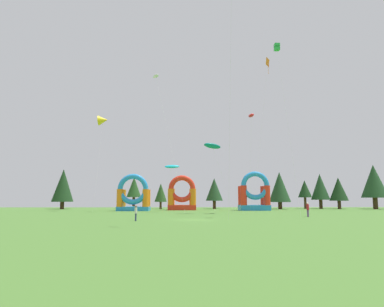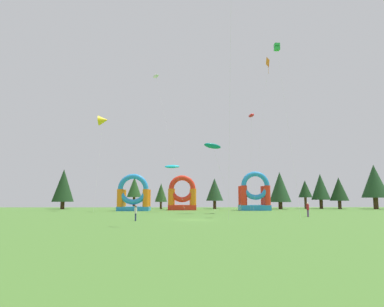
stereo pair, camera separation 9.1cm
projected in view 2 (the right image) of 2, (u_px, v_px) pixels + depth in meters
The scene contains 22 objects.
ground_plane at pixel (194, 220), 38.89m from camera, with size 120.00×120.00×0.00m, color #47752D.
kite_teal_parafoil at pixel (212, 146), 57.99m from camera, with size 5.48×3.47×11.81m.
kite_red_parafoil at pixel (251, 116), 60.17m from camera, with size 1.26×6.01×17.21m.
kite_white_parafoil at pixel (156, 76), 69.10m from camera, with size 6.86×10.89×27.05m.
kite_orange_diamond at pixel (269, 63), 61.18m from camera, with size 4.78×6.00×26.94m.
kite_green_box at pixel (277, 48), 48.51m from camera, with size 0.72×7.08×23.92m.
kite_yellow_delta at pixel (103, 120), 70.44m from camera, with size 2.03×6.49×19.29m.
kite_cyan_parafoil at pixel (172, 167), 64.34m from camera, with size 3.67×1.37×8.76m.
person_near_camera at pixel (136, 212), 36.85m from camera, with size 0.32×0.32×1.63m.
person_far_side at pixel (308, 208), 45.60m from camera, with size 0.40×0.40×1.87m.
inflatable_orange_dome at pixel (182, 197), 73.94m from camera, with size 5.94×4.83×7.31m.
inflatable_red_slide at pixel (134, 197), 68.73m from camera, with size 6.27×4.47×7.24m.
inflatable_blue_arch at pixel (255, 196), 71.18m from camera, with size 6.03×4.51×7.91m.
tree_row_0 at pixel (63, 185), 81.27m from camera, with size 4.96×4.96×9.30m.
tree_row_1 at pixel (134, 187), 83.94m from camera, with size 3.53×3.53×7.62m.
tree_row_2 at pixel (161, 193), 82.17m from camera, with size 2.94×2.94×6.02m.
tree_row_3 at pixel (215, 190), 83.39m from camera, with size 4.13×4.13×7.29m.
tree_row_4 at pixel (280, 187), 81.47m from camera, with size 5.05×5.05×8.67m.
tree_row_5 at pixel (305, 189), 83.59m from camera, with size 3.24×3.24×6.81m.
tree_row_6 at pixel (320, 187), 84.15m from camera, with size 4.42×4.42×8.42m.
tree_row_7 at pixel (339, 189), 82.58m from camera, with size 4.31×4.31×7.43m.
tree_row_8 at pixel (374, 181), 81.89m from camera, with size 6.03×6.03×10.43m.
Camera 2 is at (-1.10, -39.51, 2.31)m, focal length 32.48 mm.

